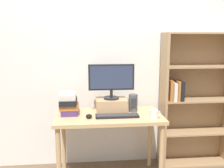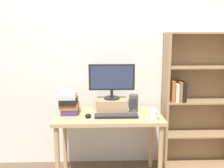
# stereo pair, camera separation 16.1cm
# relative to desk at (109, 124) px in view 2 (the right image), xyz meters

# --- Properties ---
(back_wall) EXTENTS (7.00, 0.08, 2.60)m
(back_wall) POSITION_rel_desk_xyz_m (0.00, 0.44, 0.66)
(back_wall) COLOR silver
(back_wall) RESTS_ON ground_plane
(desk) EXTENTS (1.13, 0.59, 0.74)m
(desk) POSITION_rel_desk_xyz_m (0.00, 0.00, 0.00)
(desk) COLOR tan
(desk) RESTS_ON ground_plane
(bookshelf_unit) EXTENTS (0.87, 0.28, 1.62)m
(bookshelf_unit) POSITION_rel_desk_xyz_m (1.06, 0.29, 0.18)
(bookshelf_unit) COLOR tan
(bookshelf_unit) RESTS_ON ground_plane
(riser_box) EXTENTS (0.34, 0.25, 0.14)m
(riser_box) POSITION_rel_desk_xyz_m (0.04, 0.13, 0.17)
(riser_box) COLOR tan
(riser_box) RESTS_ON desk
(computer_monitor) EXTENTS (0.50, 0.17, 0.39)m
(computer_monitor) POSITION_rel_desk_xyz_m (0.04, 0.12, 0.47)
(computer_monitor) COLOR black
(computer_monitor) RESTS_ON riser_box
(keyboard) EXTENTS (0.45, 0.13, 0.02)m
(keyboard) POSITION_rel_desk_xyz_m (0.08, -0.09, 0.11)
(keyboard) COLOR black
(keyboard) RESTS_ON desk
(computer_mouse) EXTENTS (0.06, 0.10, 0.04)m
(computer_mouse) POSITION_rel_desk_xyz_m (-0.21, -0.09, 0.12)
(computer_mouse) COLOR black
(computer_mouse) RESTS_ON desk
(book_stack) EXTENTS (0.20, 0.25, 0.23)m
(book_stack) POSITION_rel_desk_xyz_m (-0.43, 0.06, 0.22)
(book_stack) COLOR #4C336B
(book_stack) RESTS_ON desk
(coffee_mug) EXTENTS (0.11, 0.08, 0.09)m
(coffee_mug) POSITION_rel_desk_xyz_m (0.45, -0.17, 0.15)
(coffee_mug) COLOR white
(coffee_mug) RESTS_ON desk
(desk_speaker) EXTENTS (0.10, 0.10, 0.19)m
(desk_speaker) POSITION_rel_desk_xyz_m (0.28, 0.10, 0.20)
(desk_speaker) COLOR #4C4C51
(desk_speaker) RESTS_ON desk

